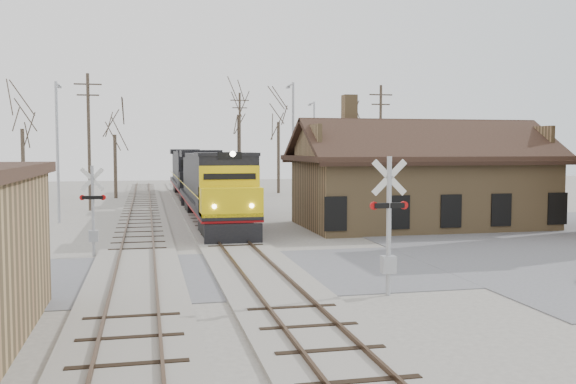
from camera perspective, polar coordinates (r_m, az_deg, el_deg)
name	(u,v)px	position (r m, az deg, el deg)	size (l,w,h in m)	color
ground	(257,272)	(24.59, -2.77, -7.13)	(140.00, 140.00, 0.00)	#A19B91
road	(257,272)	(24.58, -2.77, -7.09)	(60.00, 9.00, 0.03)	#5A5A5F
track_main	(215,224)	(39.27, -6.47, -2.86)	(3.40, 90.00, 0.24)	#A19B91
track_siding	(140,226)	(39.06, -13.06, -2.98)	(3.40, 90.00, 0.24)	#A19B91
depot	(420,186)	(39.29, 11.65, 0.51)	(15.20, 9.31, 7.90)	olive
locomotive_lead	(213,185)	(40.30, -6.68, 0.60)	(3.04, 20.36, 4.52)	black
locomotive_trailing	(191,173)	(60.84, -8.65, 1.72)	(3.04, 20.36, 4.28)	black
crossbuck_near	(389,231)	(20.69, 8.94, -3.49)	(1.27, 0.33, 4.46)	#A5A8AD
crossbuck_far	(93,214)	(29.06, -16.94, -1.86)	(1.13, 0.30, 3.95)	#A5A8AD
streetlight_a	(58,144)	(42.64, -19.79, 4.03)	(0.25, 2.04, 8.81)	#A5A8AD
streetlight_b	(293,140)	(46.52, 0.42, 4.60)	(0.25, 2.04, 9.38)	#A5A8AD
streetlight_c	(314,144)	(59.95, 2.30, 4.26)	(0.25, 2.04, 8.96)	#A5A8AD
utility_pole_a	(89,139)	(50.06, -17.28, 4.49)	(2.00, 0.24, 10.20)	#382D23
utility_pole_b	(240,140)	(69.36, -4.30, 4.63)	(2.00, 0.24, 10.56)	#382D23
utility_pole_c	(380,142)	(54.45, 8.21, 4.42)	(2.00, 0.24, 9.92)	#382D23
tree_a	(22,116)	(57.21, -22.58, 6.24)	(4.17, 4.17, 10.23)	#382D23
tree_b	(115,124)	(61.79, -15.17, 5.84)	(3.94, 3.94, 9.66)	#382D23
tree_c	(238,102)	(69.91, -4.43, 7.97)	(5.49, 5.49, 13.45)	#382D23
tree_d	(278,110)	(66.30, -0.86, 7.29)	(4.90, 4.90, 12.01)	#382D23
tree_e	(352,121)	(67.60, 5.73, 6.33)	(4.31, 4.31, 10.55)	#382D23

